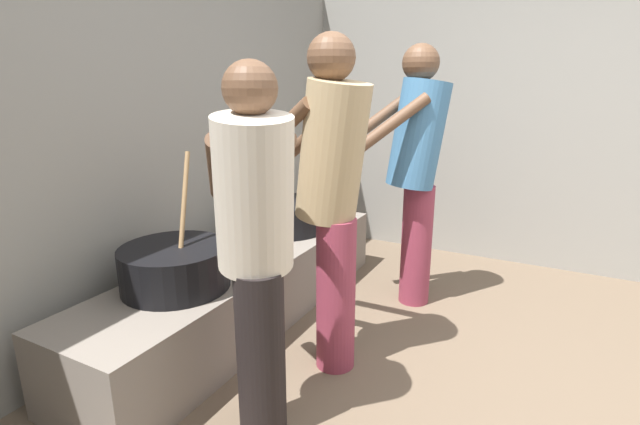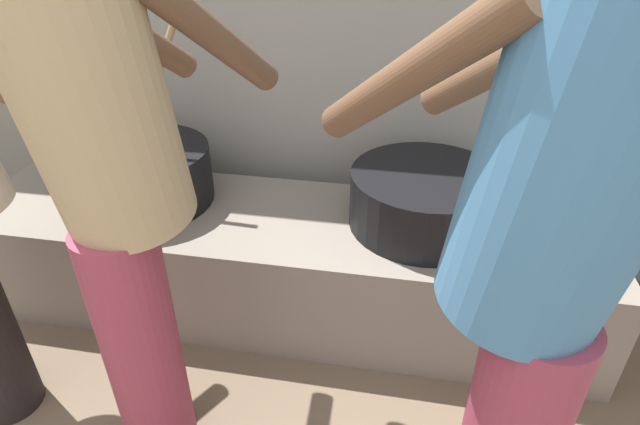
{
  "view_description": "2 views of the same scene",
  "coord_description": "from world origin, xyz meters",
  "px_view_note": "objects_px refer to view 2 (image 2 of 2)",
  "views": [
    {
      "loc": [
        -1.67,
        0.14,
        1.43
      ],
      "look_at": [
        0.72,
        1.41,
        0.68
      ],
      "focal_mm": 26.06,
      "sensor_mm": 36.0,
      "label": 1
    },
    {
      "loc": [
        0.93,
        0.2,
        1.45
      ],
      "look_at": [
        0.77,
        1.05,
        0.92
      ],
      "focal_mm": 28.63,
      "sensor_mm": 36.0,
      "label": 2
    }
  ],
  "objects_px": {
    "cook_in_blue_shirt": "(550,243)",
    "cook_in_tan_shirt": "(109,165)",
    "cooking_pot_secondary": "(425,199)",
    "cooking_pot_main": "(141,175)"
  },
  "relations": [
    {
      "from": "cooking_pot_secondary",
      "to": "cook_in_blue_shirt",
      "type": "distance_m",
      "value": 0.99
    },
    {
      "from": "cook_in_blue_shirt",
      "to": "cook_in_tan_shirt",
      "type": "relative_size",
      "value": 1.0
    },
    {
      "from": "cook_in_tan_shirt",
      "to": "cooking_pot_secondary",
      "type": "bearing_deg",
      "value": 44.68
    },
    {
      "from": "cooking_pot_secondary",
      "to": "cook_in_tan_shirt",
      "type": "height_order",
      "value": "cook_in_tan_shirt"
    },
    {
      "from": "cooking_pot_secondary",
      "to": "cook_in_tan_shirt",
      "type": "relative_size",
      "value": 0.33
    },
    {
      "from": "cook_in_tan_shirt",
      "to": "cook_in_blue_shirt",
      "type": "bearing_deg",
      "value": -9.64
    },
    {
      "from": "cook_in_tan_shirt",
      "to": "cooking_pot_main",
      "type": "bearing_deg",
      "value": 117.35
    },
    {
      "from": "cook_in_blue_shirt",
      "to": "cook_in_tan_shirt",
      "type": "distance_m",
      "value": 0.91
    },
    {
      "from": "cook_in_blue_shirt",
      "to": "cooking_pot_main",
      "type": "bearing_deg",
      "value": 145.82
    },
    {
      "from": "cooking_pot_main",
      "to": "cook_in_blue_shirt",
      "type": "relative_size",
      "value": 0.4
    }
  ]
}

